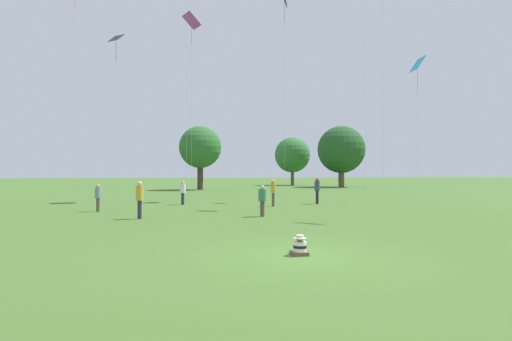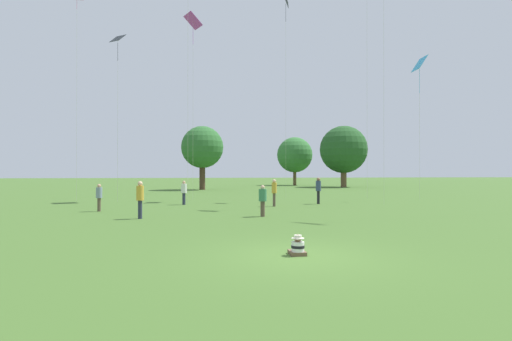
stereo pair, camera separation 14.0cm
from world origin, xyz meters
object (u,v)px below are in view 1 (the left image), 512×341
Objects in this scene: kite_8 at (284,6)px; person_standing_1 at (262,198)px; kite_6 at (116,44)px; person_standing_2 at (273,190)px; person_standing_3 at (140,196)px; kite_1 at (192,25)px; person_standing_5 at (98,195)px; person_standing_4 at (317,188)px; kite_5 at (418,67)px; seated_toddler at (300,247)px; person_standing_0 at (183,191)px; kite_4 at (75,5)px; distant_tree_1 at (341,150)px; distant_tree_2 at (200,147)px; distant_tree_0 at (292,155)px.

person_standing_1 is at bearing -137.62° from kite_8.
kite_6 reaches higher than person_standing_1.
person_standing_3 is at bearing -119.96° from person_standing_2.
person_standing_5 is at bearing 168.59° from kite_1.
kite_6 is at bearing 154.90° from kite_8.
person_standing_4 is at bearing -107.64° from kite_8.
seated_toddler is at bearing 9.85° from kite_5.
kite_1 reaches higher than person_standing_5.
person_standing_0 is at bearing -112.15° from person_standing_5.
person_standing_2 is 0.95× the size of person_standing_4.
person_standing_5 reaches higher than seated_toddler.
kite_6 reaches higher than person_standing_2.
kite_4 reaches higher than person_standing_2.
distant_tree_1 is (13.41, 30.20, 4.49)m from person_standing_4.
person_standing_5 is 17.17m from kite_4.
kite_4 is at bearing 120.38° from seated_toddler.
kite_5 reaches higher than person_standing_1.
distant_tree_2 is (-21.05, -6.26, -0.25)m from distant_tree_1.
person_standing_3 is 4.88m from person_standing_5.
seated_toddler is at bearing 147.98° from person_standing_5.
person_standing_4 is 25.49m from distant_tree_2.
person_standing_4 is (5.13, 7.18, 0.19)m from person_standing_1.
person_standing_0 is 42.44m from distant_tree_0.
person_standing_1 is at bearing -85.41° from distant_tree_2.
person_standing_0 is 0.11× the size of kite_1.
person_standing_1 is 8.83m from person_standing_4.
person_standing_2 is 0.11× the size of kite_4.
seated_toddler is 26.03m from kite_1.
distant_tree_0 reaches higher than seated_toddler.
person_standing_1 is at bearing -132.57° from person_standing_4.
distant_tree_0 is at bearing 44.07° from distant_tree_2.
kite_6 is 13.76m from kite_8.
person_standing_0 is at bearing 103.80° from seated_toddler.
distant_tree_0 is 10.46m from distant_tree_1.
kite_4 is 1.99× the size of distant_tree_0.
distant_tree_0 is at bearing -19.59° from person_standing_1.
distant_tree_0 is at bearing 78.31° from seated_toddler.
seated_toddler is 50.70m from distant_tree_1.
person_standing_0 reaches higher than seated_toddler.
kite_8 is at bearing -169.54° from person_standing_0.
kite_6 is at bearing -108.40° from distant_tree_2.
person_standing_1 is 0.11× the size of kite_1.
person_standing_3 reaches higher than seated_toddler.
person_standing_1 is at bearing -145.18° from kite_1.
distant_tree_0 is at bearing 45.00° from kite_8.
person_standing_3 is 1.16× the size of person_standing_5.
person_standing_5 is at bearing -117.35° from distant_tree_0.
person_standing_5 is at bearing -175.93° from kite_8.
person_standing_2 is 0.14× the size of kite_6.
person_standing_4 is 40.30m from distant_tree_0.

